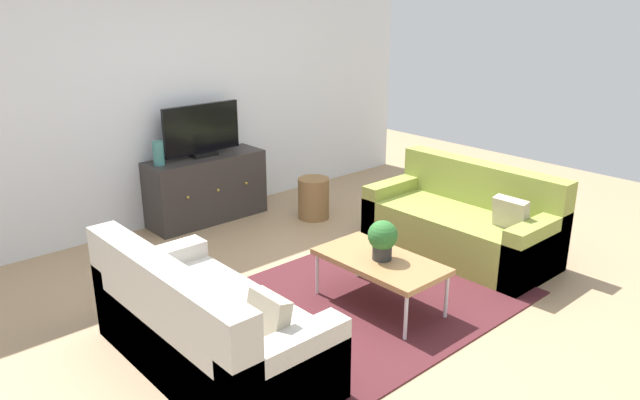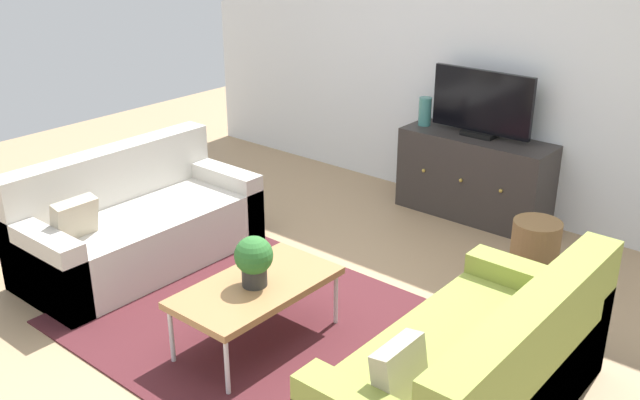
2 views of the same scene
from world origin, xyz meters
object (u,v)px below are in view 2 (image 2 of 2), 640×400
at_px(potted_plant, 254,259).
at_px(wicker_basket, 535,251).
at_px(couch_right_side, 480,379).
at_px(glass_vase, 425,111).
at_px(tv_console, 474,177).
at_px(flat_screen_tv, 482,104).
at_px(coffee_table, 256,289).
at_px(couch_left_side, 133,226).

distance_m(potted_plant, wicker_basket, 2.10).
relative_size(couch_right_side, glass_vase, 7.12).
distance_m(potted_plant, tv_console, 2.59).
bearing_deg(flat_screen_tv, coffee_table, -90.92).
xyz_separation_m(couch_right_side, wicker_basket, (-0.45, 1.64, -0.06)).
bearing_deg(wicker_basket, flat_screen_tv, 139.97).
relative_size(couch_left_side, potted_plant, 5.60).
height_order(couch_left_side, wicker_basket, couch_left_side).
bearing_deg(tv_console, couch_right_side, -60.43).
bearing_deg(potted_plant, glass_vase, 100.60).
bearing_deg(flat_screen_tv, couch_right_side, -60.64).
bearing_deg(potted_plant, wicker_basket, 63.33).
distance_m(tv_console, wicker_basket, 1.16).
height_order(couch_left_side, tv_console, couch_left_side).
xyz_separation_m(couch_left_side, couch_right_side, (2.87, 0.00, 0.00)).
bearing_deg(coffee_table, flat_screen_tv, 89.08).
bearing_deg(couch_left_side, flat_screen_tv, 57.58).
distance_m(flat_screen_tv, glass_vase, 0.54).
bearing_deg(flat_screen_tv, glass_vase, -177.80).
height_order(potted_plant, tv_console, potted_plant).
xyz_separation_m(couch_right_side, potted_plant, (-1.39, -0.21, 0.30)).
relative_size(couch_right_side, tv_console, 1.36).
bearing_deg(potted_plant, couch_right_side, 8.49).
height_order(tv_console, wicker_basket, tv_console).
relative_size(coffee_table, flat_screen_tv, 1.16).
distance_m(couch_left_side, tv_console, 2.82).
bearing_deg(glass_vase, couch_left_side, -112.83).
relative_size(tv_console, glass_vase, 5.23).
bearing_deg(tv_console, flat_screen_tv, 90.00).
xyz_separation_m(couch_left_side, glass_vase, (1.00, 2.37, 0.55)).
relative_size(coffee_table, potted_plant, 3.26).
distance_m(potted_plant, glass_vase, 2.64).
xyz_separation_m(coffee_table, potted_plant, (0.00, -0.01, 0.20)).
xyz_separation_m(couch_left_side, tv_console, (1.52, 2.37, 0.08)).
xyz_separation_m(potted_plant, tv_console, (0.04, 2.58, -0.23)).
xyz_separation_m(coffee_table, flat_screen_tv, (0.04, 2.59, 0.60)).
distance_m(tv_console, glass_vase, 0.71).
distance_m(coffee_table, tv_console, 2.57).
distance_m(potted_plant, flat_screen_tv, 2.63).
height_order(potted_plant, wicker_basket, potted_plant).
relative_size(couch_left_side, flat_screen_tv, 1.99).
bearing_deg(potted_plant, couch_left_side, 172.06).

